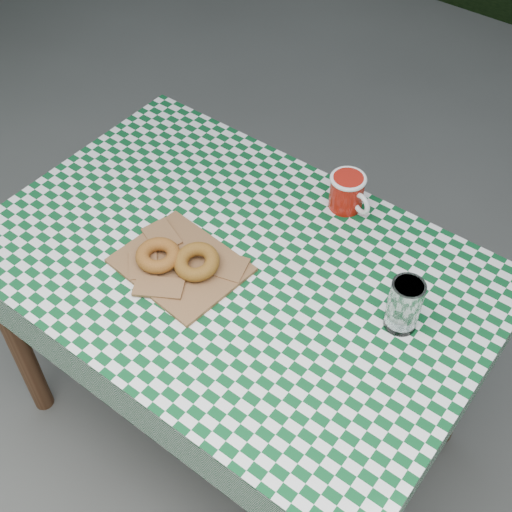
{
  "coord_description": "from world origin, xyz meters",
  "views": [
    {
      "loc": [
        0.78,
        -0.88,
        1.99
      ],
      "look_at": [
        0.12,
        -0.01,
        0.79
      ],
      "focal_mm": 47.83,
      "sensor_mm": 36.0,
      "label": 1
    }
  ],
  "objects_px": {
    "table": "(237,352)",
    "paper_bag": "(181,264)",
    "drinking_glass": "(404,305)",
    "coffee_mug": "(347,192)"
  },
  "relations": [
    {
      "from": "table",
      "to": "paper_bag",
      "type": "height_order",
      "value": "paper_bag"
    },
    {
      "from": "table",
      "to": "paper_bag",
      "type": "xyz_separation_m",
      "value": [
        -0.1,
        -0.09,
        0.39
      ]
    },
    {
      "from": "table",
      "to": "coffee_mug",
      "type": "bearing_deg",
      "value": 72.52
    },
    {
      "from": "coffee_mug",
      "to": "drinking_glass",
      "type": "distance_m",
      "value": 0.39
    },
    {
      "from": "paper_bag",
      "to": "table",
      "type": "bearing_deg",
      "value": 41.77
    },
    {
      "from": "paper_bag",
      "to": "coffee_mug",
      "type": "bearing_deg",
      "value": 64.52
    },
    {
      "from": "table",
      "to": "paper_bag",
      "type": "distance_m",
      "value": 0.41
    },
    {
      "from": "paper_bag",
      "to": "drinking_glass",
      "type": "distance_m",
      "value": 0.53
    },
    {
      "from": "coffee_mug",
      "to": "paper_bag",
      "type": "bearing_deg",
      "value": -98.72
    },
    {
      "from": "drinking_glass",
      "to": "table",
      "type": "bearing_deg",
      "value": -168.21
    }
  ]
}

